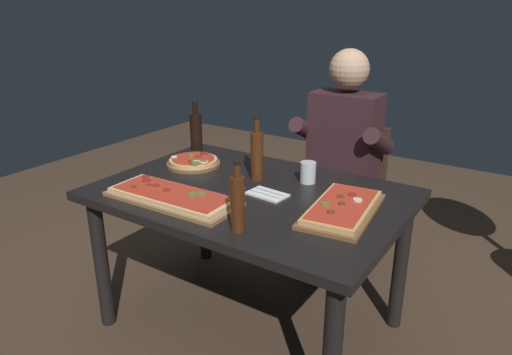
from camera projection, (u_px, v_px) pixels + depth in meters
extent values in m
plane|color=#4C3828|center=(251.00, 323.00, 2.42)|extent=(6.40, 6.40, 0.00)
cube|color=black|center=(250.00, 195.00, 2.17)|extent=(1.40, 0.96, 0.04)
cylinder|color=black|center=(101.00, 263.00, 2.31)|extent=(0.07, 0.07, 0.70)
cylinder|color=black|center=(204.00, 208.00, 2.93)|extent=(0.07, 0.07, 0.70)
cylinder|color=black|center=(400.00, 265.00, 2.29)|extent=(0.07, 0.07, 0.70)
cube|color=olive|center=(172.00, 199.00, 2.05)|extent=(0.62, 0.26, 0.02)
cube|color=#E5C184|center=(172.00, 195.00, 2.05)|extent=(0.58, 0.23, 0.02)
cube|color=red|center=(172.00, 193.00, 2.04)|extent=(0.53, 0.20, 0.01)
cylinder|color=maroon|center=(156.00, 185.00, 2.10)|extent=(0.03, 0.03, 0.01)
cylinder|color=maroon|center=(146.00, 180.00, 2.16)|extent=(0.04, 0.04, 0.01)
cylinder|color=maroon|center=(146.00, 177.00, 2.21)|extent=(0.03, 0.03, 0.01)
cylinder|color=#4C7F2D|center=(201.00, 194.00, 2.01)|extent=(0.04, 0.04, 0.00)
cylinder|color=maroon|center=(167.00, 190.00, 2.05)|extent=(0.03, 0.03, 0.01)
cylinder|color=brown|center=(134.00, 187.00, 2.09)|extent=(0.03, 0.03, 0.01)
cylinder|color=brown|center=(149.00, 185.00, 2.12)|extent=(0.03, 0.03, 0.00)
cylinder|color=#4C7F2D|center=(192.00, 194.00, 2.01)|extent=(0.04, 0.04, 0.01)
cube|color=brown|center=(342.00, 211.00, 1.94)|extent=(0.31, 0.51, 0.02)
cube|color=tan|center=(343.00, 207.00, 1.93)|extent=(0.27, 0.47, 0.02)
cube|color=red|center=(343.00, 204.00, 1.93)|extent=(0.24, 0.43, 0.01)
cylinder|color=#4C7F2D|center=(325.00, 204.00, 1.91)|extent=(0.04, 0.04, 0.01)
cylinder|color=brown|center=(340.00, 196.00, 1.99)|extent=(0.03, 0.03, 0.01)
cylinder|color=beige|center=(358.00, 200.00, 1.95)|extent=(0.04, 0.04, 0.01)
cylinder|color=brown|center=(331.00, 212.00, 1.84)|extent=(0.03, 0.03, 0.01)
cylinder|color=brown|center=(342.00, 203.00, 1.91)|extent=(0.03, 0.03, 0.01)
cylinder|color=maroon|center=(352.00, 194.00, 2.01)|extent=(0.04, 0.04, 0.00)
cylinder|color=brown|center=(194.00, 164.00, 2.50)|extent=(0.29, 0.29, 0.02)
cylinder|color=#DBB270|center=(193.00, 161.00, 2.50)|extent=(0.26, 0.26, 0.02)
cylinder|color=red|center=(193.00, 158.00, 2.49)|extent=(0.23, 0.23, 0.01)
cylinder|color=#4C7F2D|center=(195.00, 163.00, 2.40)|extent=(0.04, 0.04, 0.01)
cylinder|color=#4C7F2D|center=(204.00, 161.00, 2.42)|extent=(0.03, 0.03, 0.01)
cylinder|color=beige|center=(204.00, 162.00, 2.42)|extent=(0.04, 0.04, 0.01)
cylinder|color=brown|center=(199.00, 157.00, 2.50)|extent=(0.04, 0.04, 0.01)
cylinder|color=brown|center=(193.00, 162.00, 2.42)|extent=(0.03, 0.03, 0.01)
cylinder|color=maroon|center=(204.00, 154.00, 2.55)|extent=(0.04, 0.04, 0.01)
cylinder|color=beige|center=(174.00, 157.00, 2.50)|extent=(0.03, 0.03, 0.00)
cylinder|color=maroon|center=(190.00, 161.00, 2.43)|extent=(0.02, 0.02, 0.01)
cylinder|color=brown|center=(192.00, 163.00, 2.40)|extent=(0.03, 0.03, 0.01)
cylinder|color=beige|center=(196.00, 162.00, 2.42)|extent=(0.04, 0.04, 0.01)
cylinder|color=#4C7F2D|center=(191.00, 155.00, 2.53)|extent=(0.04, 0.04, 0.00)
cylinder|color=#47230F|center=(238.00, 204.00, 1.75)|extent=(0.06, 0.06, 0.22)
cylinder|color=#47230F|center=(237.00, 171.00, 1.70)|extent=(0.03, 0.03, 0.05)
cylinder|color=black|center=(237.00, 162.00, 1.69)|extent=(0.03, 0.03, 0.01)
cylinder|color=black|center=(196.00, 133.00, 2.71)|extent=(0.07, 0.07, 0.22)
cylinder|color=black|center=(195.00, 108.00, 2.66)|extent=(0.03, 0.03, 0.06)
cylinder|color=black|center=(195.00, 102.00, 2.64)|extent=(0.03, 0.03, 0.01)
cylinder|color=#47230F|center=(257.00, 156.00, 2.27)|extent=(0.06, 0.06, 0.24)
cylinder|color=#47230F|center=(257.00, 126.00, 2.22)|extent=(0.03, 0.03, 0.07)
cylinder|color=black|center=(257.00, 118.00, 2.20)|extent=(0.03, 0.03, 0.01)
cylinder|color=silver|center=(308.00, 172.00, 2.25)|extent=(0.08, 0.08, 0.10)
cylinder|color=silver|center=(308.00, 179.00, 2.26)|extent=(0.06, 0.06, 0.03)
cube|color=white|center=(267.00, 194.00, 2.11)|extent=(0.19, 0.13, 0.01)
cube|color=silver|center=(265.00, 194.00, 2.10)|extent=(0.17, 0.03, 0.00)
cube|color=silver|center=(269.00, 192.00, 2.12)|extent=(0.17, 0.03, 0.00)
cube|color=#3D2B1E|center=(340.00, 202.00, 2.82)|extent=(0.44, 0.44, 0.04)
cube|color=#3D2B1E|center=(356.00, 157.00, 2.89)|extent=(0.40, 0.04, 0.42)
cylinder|color=#3D2B1E|center=(296.00, 240.00, 2.85)|extent=(0.04, 0.04, 0.41)
cylinder|color=#3D2B1E|center=(355.00, 257.00, 2.65)|extent=(0.04, 0.04, 0.41)
cylinder|color=#3D2B1E|center=(323.00, 217.00, 3.14)|extent=(0.04, 0.04, 0.41)
cylinder|color=#3D2B1E|center=(378.00, 231.00, 2.95)|extent=(0.04, 0.04, 0.41)
cylinder|color=#23232D|center=(310.00, 240.00, 2.80)|extent=(0.11, 0.11, 0.45)
cylinder|color=#23232D|center=(341.00, 249.00, 2.70)|extent=(0.11, 0.11, 0.45)
cube|color=#23232D|center=(334.00, 195.00, 2.71)|extent=(0.34, 0.40, 0.12)
cube|color=#381E23|center=(345.00, 138.00, 2.68)|extent=(0.38, 0.22, 0.52)
sphere|color=tan|center=(349.00, 69.00, 2.54)|extent=(0.22, 0.22, 0.22)
cylinder|color=#381E23|center=(307.00, 130.00, 2.74)|extent=(0.09, 0.31, 0.21)
cylinder|color=#381E23|center=(379.00, 142.00, 2.52)|extent=(0.09, 0.31, 0.21)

